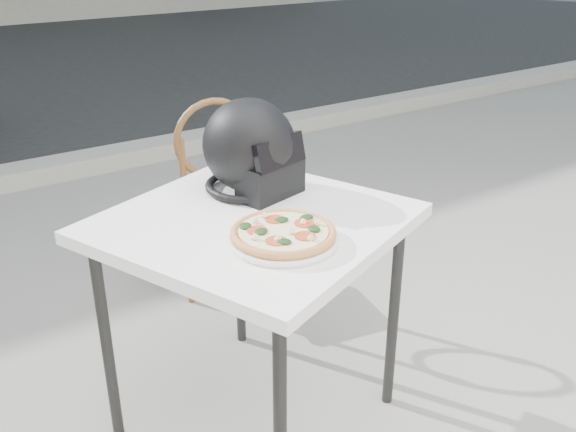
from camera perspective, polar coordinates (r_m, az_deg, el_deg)
ground at (r=2.34m, az=4.47°, el=-18.07°), size 80.00×80.00×0.00m
curb at (r=4.72m, az=-18.80°, el=4.24°), size 30.00×0.25×0.12m
cafe_table_main at (r=1.98m, az=-3.11°, el=-1.91°), size 1.06×1.06×0.78m
plate at (r=1.78m, az=-0.42°, el=-2.11°), size 0.37×0.37×0.02m
pizza at (r=1.77m, az=-0.43°, el=-1.47°), size 0.34×0.34×0.04m
helmet at (r=2.10m, az=-3.28°, el=5.79°), size 0.37×0.38×0.31m
cafe_chair_main at (r=2.88m, az=-6.85°, el=2.70°), size 0.42×0.42×0.94m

